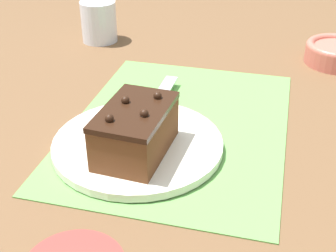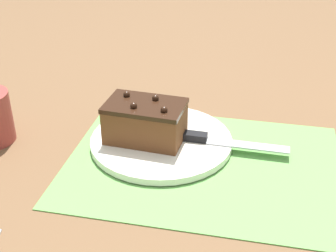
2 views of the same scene
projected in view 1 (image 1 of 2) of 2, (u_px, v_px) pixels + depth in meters
ground_plane at (180, 126)px, 0.76m from camera, size 3.00×3.00×0.00m
placemat_woven at (180, 125)px, 0.76m from camera, size 0.46×0.34×0.00m
cake_plate at (138, 144)px, 0.70m from camera, size 0.25×0.25×0.01m
chocolate_cake at (135, 130)px, 0.65m from camera, size 0.14×0.10×0.08m
serving_knife at (150, 111)px, 0.76m from camera, size 0.21×0.02×0.01m
drinking_glass at (99, 21)px, 1.07m from camera, size 0.08×0.08×0.09m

